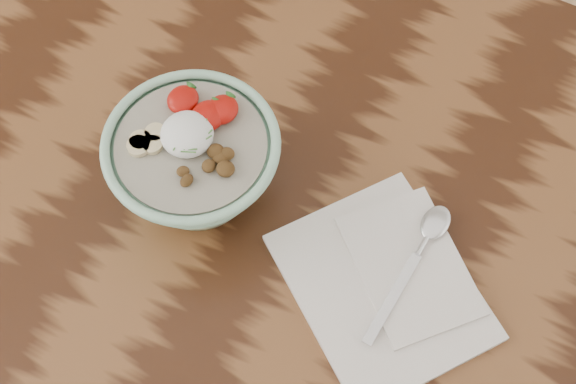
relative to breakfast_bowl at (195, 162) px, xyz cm
name	(u,v)px	position (x,y,z in cm)	size (l,w,h in cm)	color
table	(288,218)	(9.53, 5.48, -16.32)	(160.00, 90.00, 75.00)	#371B0D
breakfast_bowl	(195,162)	(0.00, 0.00, 0.00)	(20.56, 20.56, 13.93)	#9DD3B2
napkin	(388,282)	(26.04, -0.51, -6.40)	(30.89, 29.77, 1.48)	white
spoon	(425,241)	(27.87, 5.79, -5.10)	(3.63, 19.99, 1.04)	silver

